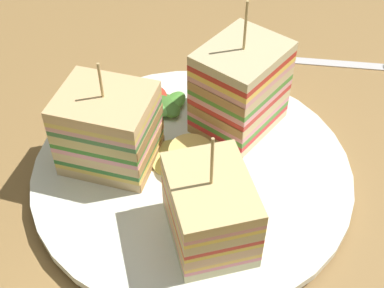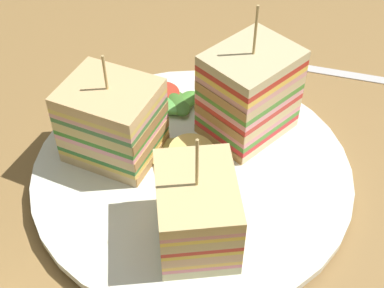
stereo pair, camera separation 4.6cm
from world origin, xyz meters
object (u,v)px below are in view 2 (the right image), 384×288
at_px(plate, 192,172).
at_px(sandwich_wedge_2, 196,210).
at_px(sandwich_wedge_1, 113,121).
at_px(chip_pile, 188,159).
at_px(sandwich_wedge_0, 249,93).

height_order(plate, sandwich_wedge_2, sandwich_wedge_2).
relative_size(sandwich_wedge_1, chip_pile, 1.51).
bearing_deg(plate, sandwich_wedge_2, 82.73).
bearing_deg(chip_pile, plate, 157.89).
bearing_deg(plate, chip_pile, -22.11).
bearing_deg(plate, sandwich_wedge_0, -145.17).
relative_size(plate, sandwich_wedge_2, 2.67).
bearing_deg(sandwich_wedge_1, sandwich_wedge_0, 38.10).
relative_size(sandwich_wedge_0, sandwich_wedge_2, 1.24).
relative_size(sandwich_wedge_0, sandwich_wedge_1, 1.25).
bearing_deg(sandwich_wedge_0, plate, 1.77).
distance_m(sandwich_wedge_2, chip_pile, 0.08).
distance_m(sandwich_wedge_1, sandwich_wedge_2, 0.12).
distance_m(sandwich_wedge_0, chip_pile, 0.08).
bearing_deg(sandwich_wedge_0, sandwich_wedge_2, 25.68).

